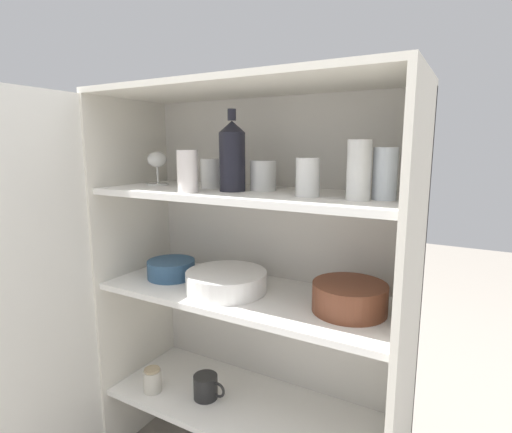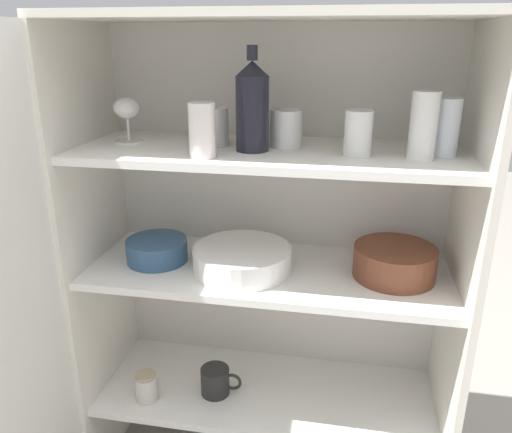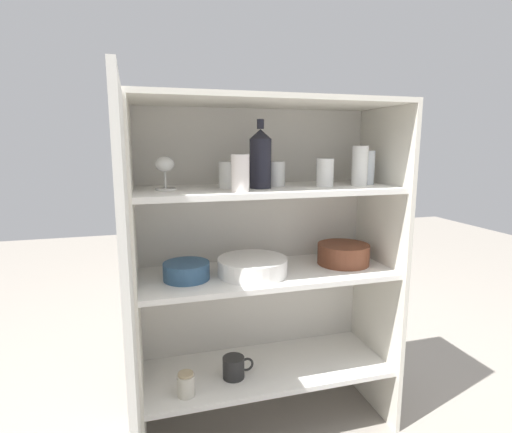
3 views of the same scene
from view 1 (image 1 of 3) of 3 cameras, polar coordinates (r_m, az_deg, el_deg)
cupboard_back_panel at (r=1.44m, az=2.57°, el=-9.03°), size 0.98×0.02×1.26m
cupboard_side_left at (r=1.58m, az=-16.63°, el=-7.78°), size 0.02×0.39×1.26m
cupboard_side_right at (r=1.14m, az=20.83°, el=-15.00°), size 0.02×0.39×1.26m
cupboard_top_panel at (r=1.21m, az=-1.36°, el=18.06°), size 0.98×0.39×0.02m
shelf_board_lower at (r=1.48m, az=-1.18°, el=-25.55°), size 0.95×0.35×0.02m
shelf_board_middle at (r=1.29m, az=-1.24°, el=-11.14°), size 0.95×0.35×0.02m
shelf_board_upper at (r=1.21m, az=-1.30°, el=3.20°), size 0.95×0.35×0.02m
cupboard_door at (r=1.33m, az=-30.73°, el=-12.11°), size 0.03×0.49×1.26m
tumbler_glass_0 at (r=1.05m, az=17.94°, el=5.84°), size 0.06×0.06×0.13m
tumbler_glass_1 at (r=1.08m, az=7.39°, el=5.59°), size 0.06×0.06×0.10m
tumbler_glass_2 at (r=1.22m, az=1.02°, el=5.87°), size 0.08×0.08×0.09m
tumbler_glass_3 at (r=1.30m, az=-6.31°, el=6.13°), size 0.07×0.07×0.09m
tumbler_glass_4 at (r=1.02m, az=14.49°, el=6.41°), size 0.06×0.06×0.15m
tumbler_glass_5 at (r=1.18m, az=-9.77°, el=6.38°), size 0.06×0.06×0.12m
wine_glass_0 at (r=1.43m, az=-13.95°, el=7.50°), size 0.07×0.07×0.11m
wine_bottle at (r=1.20m, az=-3.42°, el=8.66°), size 0.08×0.08×0.24m
plate_stack_white at (r=1.29m, az=-4.25°, el=-9.19°), size 0.26×0.26×0.06m
mixing_bowl_large at (r=1.16m, az=13.23°, el=-11.05°), size 0.21×0.21×0.08m
serving_bowl_small at (r=1.44m, az=-12.01°, el=-7.21°), size 0.16×0.16×0.06m
coffee_mug_primary at (r=1.49m, az=-7.14°, el=-22.99°), size 0.12×0.08×0.08m
storage_jar at (r=1.55m, az=-14.57°, el=-21.68°), size 0.06×0.06×0.08m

